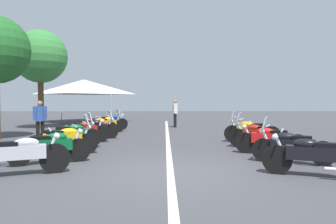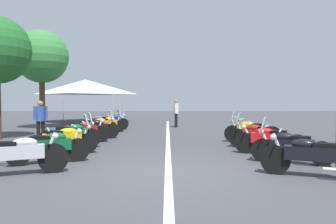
{
  "view_description": "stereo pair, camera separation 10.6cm",
  "coord_description": "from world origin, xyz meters",
  "px_view_note": "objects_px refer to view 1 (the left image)",
  "views": [
    {
      "loc": [
        -7.21,
        0.13,
        1.66
      ],
      "look_at": [
        5.1,
        0.0,
        1.2
      ],
      "focal_mm": 34.1,
      "sensor_mm": 36.0,
      "label": 1
    },
    {
      "loc": [
        -7.21,
        0.02,
        1.66
      ],
      "look_at": [
        5.1,
        0.0,
        1.2
      ],
      "focal_mm": 34.1,
      "sensor_mm": 36.0,
      "label": 2
    }
  ],
  "objects_px": {
    "motorcycle_left_row_2": "(64,139)",
    "motorcycle_right_row_4": "(251,130)",
    "motorcycle_left_row_3": "(71,135)",
    "motorcycle_right_row_2": "(271,139)",
    "motorcycle_left_row_7": "(106,124)",
    "motorcycle_right_row_0": "(314,155)",
    "motorcycle_left_row_1": "(50,146)",
    "motorcycle_right_row_1": "(291,146)",
    "motorcycle_left_row_8": "(111,122)",
    "motorcycle_left_row_0": "(18,155)",
    "motorcycle_left_row_4": "(82,131)",
    "bystander_0": "(175,111)",
    "motorcycle_left_row_6": "(96,126)",
    "motorcycle_right_row_3": "(258,135)",
    "motorcycle_left_row_5": "(94,128)",
    "event_tent": "(84,87)",
    "roadside_tree_0": "(40,57)",
    "bystander_1": "(40,118)"
  },
  "relations": [
    {
      "from": "motorcycle_left_row_2",
      "to": "motorcycle_right_row_4",
      "type": "xyz_separation_m",
      "value": [
        2.68,
        -6.43,
        0.01
      ]
    },
    {
      "from": "motorcycle_left_row_3",
      "to": "motorcycle_right_row_2",
      "type": "bearing_deg",
      "value": -32.03
    },
    {
      "from": "motorcycle_left_row_7",
      "to": "motorcycle_right_row_0",
      "type": "xyz_separation_m",
      "value": [
        -9.35,
        -6.17,
        0.0
      ]
    },
    {
      "from": "motorcycle_left_row_1",
      "to": "motorcycle_right_row_1",
      "type": "bearing_deg",
      "value": -25.09
    },
    {
      "from": "motorcycle_left_row_8",
      "to": "motorcycle_left_row_0",
      "type": "bearing_deg",
      "value": -122.1
    },
    {
      "from": "motorcycle_left_row_1",
      "to": "motorcycle_right_row_4",
      "type": "xyz_separation_m",
      "value": [
        4.04,
        -6.34,
        0.02
      ]
    },
    {
      "from": "motorcycle_left_row_4",
      "to": "motorcycle_right_row_0",
      "type": "relative_size",
      "value": 0.95
    },
    {
      "from": "motorcycle_left_row_1",
      "to": "bystander_0",
      "type": "bearing_deg",
      "value": 47.1
    },
    {
      "from": "motorcycle_left_row_6",
      "to": "motorcycle_right_row_3",
      "type": "distance_m",
      "value": 7.65
    },
    {
      "from": "motorcycle_left_row_0",
      "to": "motorcycle_left_row_4",
      "type": "xyz_separation_m",
      "value": [
        5.23,
        -0.03,
        -0.01
      ]
    },
    {
      "from": "motorcycle_left_row_3",
      "to": "motorcycle_left_row_5",
      "type": "distance_m",
      "value": 2.62
    },
    {
      "from": "motorcycle_left_row_3",
      "to": "motorcycle_left_row_8",
      "type": "bearing_deg",
      "value": 67.39
    },
    {
      "from": "motorcycle_right_row_1",
      "to": "motorcycle_left_row_4",
      "type": "bearing_deg",
      "value": -7.18
    },
    {
      "from": "motorcycle_right_row_4",
      "to": "event_tent",
      "type": "relative_size",
      "value": 0.37
    },
    {
      "from": "motorcycle_left_row_5",
      "to": "roadside_tree_0",
      "type": "relative_size",
      "value": 0.36
    },
    {
      "from": "motorcycle_left_row_8",
      "to": "bystander_0",
      "type": "bearing_deg",
      "value": -5.01
    },
    {
      "from": "motorcycle_right_row_2",
      "to": "motorcycle_left_row_2",
      "type": "bearing_deg",
      "value": 21.98
    },
    {
      "from": "motorcycle_left_row_6",
      "to": "motorcycle_right_row_4",
      "type": "height_order",
      "value": "motorcycle_right_row_4"
    },
    {
      "from": "motorcycle_left_row_5",
      "to": "roadside_tree_0",
      "type": "xyz_separation_m",
      "value": [
        4.92,
        4.13,
        3.66
      ]
    },
    {
      "from": "motorcycle_left_row_8",
      "to": "bystander_1",
      "type": "height_order",
      "value": "bystander_1"
    },
    {
      "from": "motorcycle_left_row_5",
      "to": "motorcycle_left_row_2",
      "type": "bearing_deg",
      "value": -111.51
    },
    {
      "from": "motorcycle_left_row_1",
      "to": "bystander_0",
      "type": "height_order",
      "value": "bystander_0"
    },
    {
      "from": "motorcycle_right_row_0",
      "to": "motorcycle_right_row_4",
      "type": "bearing_deg",
      "value": -68.8
    },
    {
      "from": "roadside_tree_0",
      "to": "event_tent",
      "type": "height_order",
      "value": "roadside_tree_0"
    },
    {
      "from": "motorcycle_left_row_0",
      "to": "motorcycle_left_row_2",
      "type": "xyz_separation_m",
      "value": [
        2.71,
        -0.13,
        -0.0
      ]
    },
    {
      "from": "motorcycle_left_row_6",
      "to": "motorcycle_left_row_1",
      "type": "bearing_deg",
      "value": -118.07
    },
    {
      "from": "motorcycle_right_row_0",
      "to": "bystander_0",
      "type": "xyz_separation_m",
      "value": [
        12.52,
        2.58,
        0.52
      ]
    },
    {
      "from": "motorcycle_left_row_0",
      "to": "bystander_0",
      "type": "relative_size",
      "value": 1.24
    },
    {
      "from": "motorcycle_left_row_7",
      "to": "bystander_1",
      "type": "relative_size",
      "value": 1.08
    },
    {
      "from": "roadside_tree_0",
      "to": "motorcycle_left_row_0",
      "type": "bearing_deg",
      "value": -161.07
    },
    {
      "from": "motorcycle_left_row_5",
      "to": "event_tent",
      "type": "xyz_separation_m",
      "value": [
        10.6,
        3.1,
        2.18
      ]
    },
    {
      "from": "motorcycle_left_row_3",
      "to": "motorcycle_right_row_1",
      "type": "height_order",
      "value": "motorcycle_left_row_3"
    },
    {
      "from": "motorcycle_right_row_1",
      "to": "motorcycle_right_row_2",
      "type": "height_order",
      "value": "motorcycle_right_row_1"
    },
    {
      "from": "motorcycle_left_row_4",
      "to": "motorcycle_left_row_0",
      "type": "bearing_deg",
      "value": -119.46
    },
    {
      "from": "motorcycle_right_row_3",
      "to": "bystander_1",
      "type": "xyz_separation_m",
      "value": [
        1.95,
        8.21,
        0.48
      ]
    },
    {
      "from": "motorcycle_left_row_7",
      "to": "bystander_0",
      "type": "height_order",
      "value": "bystander_0"
    },
    {
      "from": "motorcycle_right_row_2",
      "to": "motorcycle_left_row_4",
      "type": "bearing_deg",
      "value": 0.47
    },
    {
      "from": "motorcycle_right_row_1",
      "to": "roadside_tree_0",
      "type": "height_order",
      "value": "roadside_tree_0"
    },
    {
      "from": "motorcycle_left_row_8",
      "to": "bystander_0",
      "type": "height_order",
      "value": "bystander_0"
    },
    {
      "from": "motorcycle_left_row_0",
      "to": "motorcycle_left_row_5",
      "type": "bearing_deg",
      "value": 65.14
    },
    {
      "from": "event_tent",
      "to": "motorcycle_left_row_8",
      "type": "bearing_deg",
      "value": -154.55
    },
    {
      "from": "motorcycle_left_row_0",
      "to": "event_tent",
      "type": "xyz_separation_m",
      "value": [
        17.15,
        2.91,
        2.18
      ]
    },
    {
      "from": "motorcycle_right_row_3",
      "to": "event_tent",
      "type": "height_order",
      "value": "event_tent"
    },
    {
      "from": "motorcycle_left_row_5",
      "to": "motorcycle_right_row_3",
      "type": "bearing_deg",
      "value": -43.7
    },
    {
      "from": "motorcycle_left_row_3",
      "to": "motorcycle_left_row_6",
      "type": "xyz_separation_m",
      "value": [
        4.12,
        0.01,
        -0.03
      ]
    },
    {
      "from": "motorcycle_left_row_5",
      "to": "motorcycle_left_row_8",
      "type": "height_order",
      "value": "motorcycle_left_row_5"
    },
    {
      "from": "motorcycle_right_row_1",
      "to": "motorcycle_right_row_4",
      "type": "bearing_deg",
      "value": -66.76
    },
    {
      "from": "motorcycle_left_row_0",
      "to": "motorcycle_left_row_5",
      "type": "distance_m",
      "value": 6.56
    },
    {
      "from": "motorcycle_left_row_3",
      "to": "motorcycle_left_row_8",
      "type": "distance_m",
      "value": 6.66
    },
    {
      "from": "motorcycle_right_row_2",
      "to": "bystander_0",
      "type": "distance_m",
      "value": 10.06
    }
  ]
}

